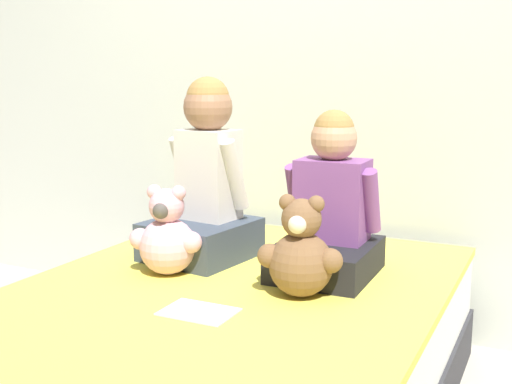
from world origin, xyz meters
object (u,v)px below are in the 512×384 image
object	(u,v)px
sign_card	(199,312)
bed	(210,368)
child_on_right	(330,212)
teddy_bear_held_by_left_child	(167,237)
child_on_left	(205,185)
teddy_bear_held_by_right_child	(301,254)

from	to	relation	value
sign_card	bed	bearing A→B (deg)	105.26
bed	sign_card	xyz separation A→B (m)	(0.03, -0.11, 0.23)
child_on_right	sign_card	bearing A→B (deg)	-112.50
child_on_right	teddy_bear_held_by_left_child	xyz separation A→B (m)	(-0.50, -0.26, -0.09)
child_on_left	teddy_bear_held_by_right_child	bearing A→B (deg)	-20.23
teddy_bear_held_by_left_child	sign_card	world-z (taller)	teddy_bear_held_by_left_child
teddy_bear_held_by_left_child	sign_card	xyz separation A→B (m)	(0.29, -0.27, -0.13)
bed	sign_card	distance (m)	0.26
bed	teddy_bear_held_by_right_child	distance (m)	0.46
child_on_right	teddy_bear_held_by_left_child	bearing A→B (deg)	-153.43
bed	child_on_left	distance (m)	0.70
teddy_bear_held_by_left_child	teddy_bear_held_by_right_child	world-z (taller)	teddy_bear_held_by_right_child
bed	sign_card	world-z (taller)	sign_card
bed	sign_card	size ratio (longest dim) A/B	9.48
teddy_bear_held_by_left_child	bed	bearing A→B (deg)	-43.42
bed	child_on_right	xyz separation A→B (m)	(0.24, 0.42, 0.45)
bed	child_on_right	distance (m)	0.66
teddy_bear_held_by_right_child	sign_card	bearing A→B (deg)	-137.64
bed	teddy_bear_held_by_left_child	world-z (taller)	teddy_bear_held_by_left_child
child_on_left	child_on_right	xyz separation A→B (m)	(0.49, 0.00, -0.06)
child_on_right	teddy_bear_held_by_right_child	bearing A→B (deg)	-90.64
child_on_right	bed	bearing A→B (deg)	-121.03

